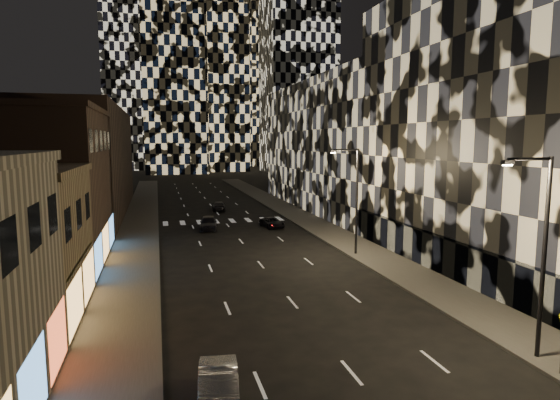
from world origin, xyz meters
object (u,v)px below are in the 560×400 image
car_dark_oncoming (219,206)px  car_dark_rightlane (272,223)px  car_dark_midlane (208,223)px  streetlight_near (540,244)px  car_silver_parked (218,388)px  streetlight_far (354,194)px

car_dark_oncoming → car_dark_rightlane: 15.11m
car_dark_midlane → car_dark_rightlane: 7.17m
streetlight_near → car_dark_rightlane: size_ratio=2.22×
car_silver_parked → car_dark_oncoming: car_silver_parked is taller
streetlight_far → car_dark_rightlane: size_ratio=2.22×
streetlight_far → car_silver_parked: bearing=-125.2°
streetlight_near → car_dark_oncoming: streetlight_near is taller
streetlight_near → car_dark_oncoming: bearing=99.1°
streetlight_far → car_silver_parked: (-14.15, -20.05, -4.66)m
streetlight_far → car_dark_rightlane: (-3.66, 14.33, -4.79)m
streetlight_far → car_dark_midlane: (-10.80, 14.88, -4.58)m
streetlight_near → car_dark_midlane: size_ratio=1.99×
car_silver_parked → car_dark_oncoming: size_ratio=0.96×
streetlight_far → car_dark_midlane: 18.96m
streetlight_far → car_silver_parked: 24.98m
streetlight_near → streetlight_far: bearing=90.0°
streetlight_far → car_dark_oncoming: bearing=105.2°
car_dark_midlane → streetlight_far: bearing=-47.0°
streetlight_near → car_dark_oncoming: (-7.85, 48.85, -4.71)m
car_silver_parked → car_dark_rightlane: car_silver_parked is taller
streetlight_far → streetlight_near: bearing=-90.0°
car_dark_midlane → car_silver_parked: bearing=-88.5°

